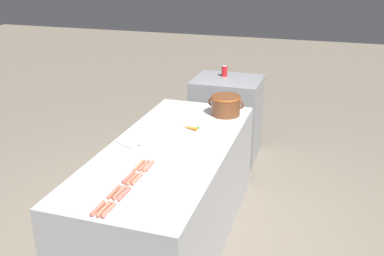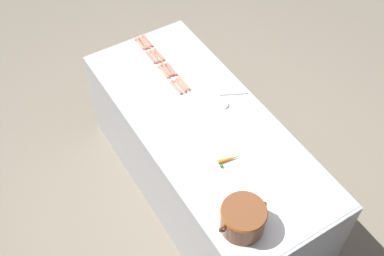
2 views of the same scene
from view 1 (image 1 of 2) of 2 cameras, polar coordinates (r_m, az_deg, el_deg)
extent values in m
plane|color=#756B5B|center=(3.84, -2.74, -14.30)|extent=(20.00, 20.00, 0.00)
cube|color=#9EA0A5|center=(3.60, -2.86, -8.69)|extent=(0.93, 2.23, 0.87)
cube|color=silver|center=(3.40, -3.00, -2.33)|extent=(0.91, 2.18, 0.00)
cube|color=gray|center=(5.13, 4.56, 1.34)|extent=(0.76, 0.65, 0.95)
cylinder|color=#D56751|center=(2.63, -12.30, -10.28)|extent=(0.03, 0.14, 0.02)
sphere|color=#D56751|center=(2.58, -13.02, -11.08)|extent=(0.02, 0.02, 0.02)
sphere|color=#D56751|center=(2.68, -11.60, -9.52)|extent=(0.02, 0.02, 0.02)
cylinder|color=#CA644C|center=(2.78, -10.26, -8.26)|extent=(0.03, 0.14, 0.02)
sphere|color=#CA644C|center=(2.72, -10.98, -8.96)|extent=(0.02, 0.02, 0.02)
sphere|color=#CA644C|center=(2.83, -9.57, -7.58)|extent=(0.02, 0.02, 0.02)
cylinder|color=#D56354|center=(2.93, -8.41, -6.42)|extent=(0.03, 0.14, 0.02)
sphere|color=#D56354|center=(2.87, -8.95, -7.07)|extent=(0.02, 0.02, 0.02)
sphere|color=#D56354|center=(2.99, -7.89, -5.80)|extent=(0.02, 0.02, 0.02)
cylinder|color=#CD704E|center=(3.08, -6.97, -4.85)|extent=(0.02, 0.14, 0.02)
sphere|color=#CD704E|center=(3.03, -7.53, -5.43)|extent=(0.02, 0.02, 0.02)
sphere|color=#CD704E|center=(3.14, -6.44, -4.30)|extent=(0.02, 0.02, 0.02)
cylinder|color=#CB6F51|center=(2.62, -11.56, -10.39)|extent=(0.03, 0.14, 0.02)
sphere|color=#CB6F51|center=(2.56, -12.29, -11.19)|extent=(0.02, 0.02, 0.02)
sphere|color=#CB6F51|center=(2.67, -10.87, -9.62)|extent=(0.02, 0.02, 0.02)
cylinder|color=#CA694E|center=(2.76, -9.60, -8.38)|extent=(0.03, 0.14, 0.02)
sphere|color=#CA694E|center=(2.71, -10.22, -9.10)|extent=(0.02, 0.02, 0.02)
sphere|color=#CA694E|center=(2.82, -9.02, -7.68)|extent=(0.02, 0.02, 0.02)
cylinder|color=#D16A50|center=(2.91, -7.93, -6.61)|extent=(0.03, 0.14, 0.02)
sphere|color=#D16A50|center=(2.85, -8.48, -7.27)|extent=(0.02, 0.02, 0.02)
sphere|color=#D16A50|center=(2.97, -7.41, -5.99)|extent=(0.02, 0.02, 0.02)
cylinder|color=#D76851|center=(3.08, -6.33, -4.89)|extent=(0.03, 0.14, 0.02)
sphere|color=#D76851|center=(3.02, -6.93, -5.46)|extent=(0.02, 0.02, 0.02)
sphere|color=#D76851|center=(3.13, -5.76, -4.34)|extent=(0.02, 0.02, 0.02)
cylinder|color=#D56D55|center=(2.60, -10.97, -10.54)|extent=(0.03, 0.14, 0.02)
sphere|color=#D56D55|center=(2.55, -11.63, -11.36)|extent=(0.02, 0.02, 0.02)
sphere|color=#D56D55|center=(2.66, -10.33, -9.76)|extent=(0.02, 0.02, 0.02)
cylinder|color=#CD6554|center=(2.75, -9.00, -8.53)|extent=(0.03, 0.14, 0.02)
sphere|color=#CD6554|center=(2.69, -9.64, -9.25)|extent=(0.02, 0.02, 0.02)
sphere|color=#CD6554|center=(2.80, -8.39, -7.83)|extent=(0.02, 0.02, 0.02)
cylinder|color=#CC7054|center=(2.90, -7.29, -6.65)|extent=(0.03, 0.14, 0.02)
sphere|color=#CC7054|center=(2.85, -7.84, -7.31)|extent=(0.02, 0.02, 0.02)
sphere|color=#CC7054|center=(2.96, -6.76, -6.02)|extent=(0.02, 0.02, 0.02)
cylinder|color=#CE6C52|center=(3.06, -5.72, -5.00)|extent=(0.03, 0.14, 0.02)
sphere|color=#CE6C52|center=(3.00, -6.32, -5.58)|extent=(0.02, 0.02, 0.02)
sphere|color=#CE6C52|center=(3.12, -5.16, -4.45)|extent=(0.02, 0.02, 0.02)
cylinder|color=brown|center=(4.03, 4.47, 2.99)|extent=(0.27, 0.27, 0.19)
torus|color=#9E4A1B|center=(4.01, 4.51, 4.04)|extent=(0.28, 0.28, 0.03)
torus|color=brown|center=(4.06, 2.64, 3.43)|extent=(0.08, 0.02, 0.08)
torus|color=brown|center=(4.00, 6.35, 3.05)|extent=(0.08, 0.02, 0.08)
cylinder|color=#B7B7BC|center=(3.43, -9.01, -2.24)|extent=(0.20, 0.11, 0.01)
ellipsoid|color=#B7B7BC|center=(3.43, -6.81, -2.06)|extent=(0.08, 0.09, 0.02)
cone|color=orange|center=(3.71, -0.49, 0.09)|extent=(0.17, 0.07, 0.03)
sphere|color=#387F2D|center=(3.70, 0.82, 0.06)|extent=(0.02, 0.02, 0.02)
cylinder|color=red|center=(5.08, 4.30, 7.49)|extent=(0.07, 0.07, 0.12)
cylinder|color=silver|center=(5.06, 4.32, 8.18)|extent=(0.06, 0.06, 0.00)
camera|label=2|loc=(4.90, 22.83, 34.48)|focal=44.45mm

